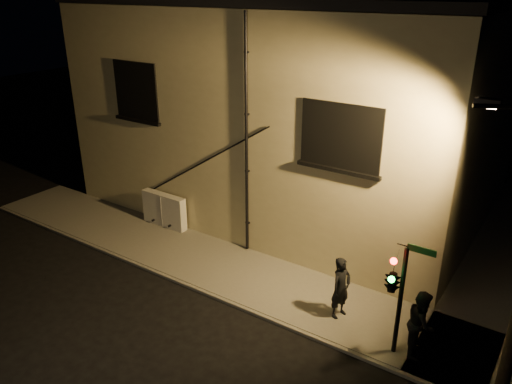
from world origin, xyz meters
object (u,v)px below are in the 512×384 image
Objects in this scene: utility_cabinet at (164,210)px; traffic_signal at (393,280)px; pedestrian_a at (341,288)px; pedestrian_b at (421,323)px.

utility_cabinet is 0.63× the size of traffic_signal.
traffic_signal is (10.12, -2.23, 1.51)m from utility_cabinet.
pedestrian_a is 0.58× the size of traffic_signal.
pedestrian_b reaches higher than utility_cabinet.
traffic_signal is at bearing -96.88° from pedestrian_a.
pedestrian_a is at bearing 156.85° from traffic_signal.
pedestrian_b is at bearing -9.52° from utility_cabinet.
pedestrian_b is 0.57× the size of traffic_signal.
traffic_signal is (1.69, -0.72, 1.24)m from pedestrian_a.
pedestrian_b is at bearing 29.46° from traffic_signal.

